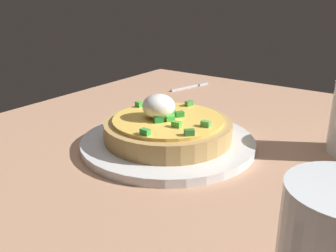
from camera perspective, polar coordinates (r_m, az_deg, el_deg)
dining_table at (r=56.61cm, az=2.38°, el=-4.83°), size 90.80×75.72×3.05cm
plate at (r=56.53cm, az=0.00°, el=-2.48°), size 25.95×25.95×1.22cm
pizza at (r=55.65cm, az=-0.09°, el=-0.17°), size 18.95×18.95×6.81cm
fork at (r=91.38cm, az=3.72°, el=6.09°), size 11.41×3.71×0.50cm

